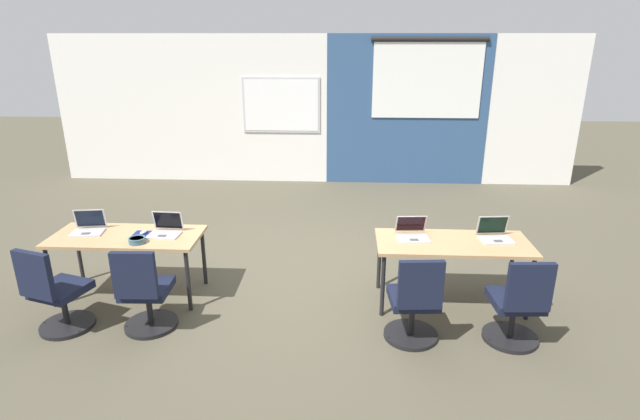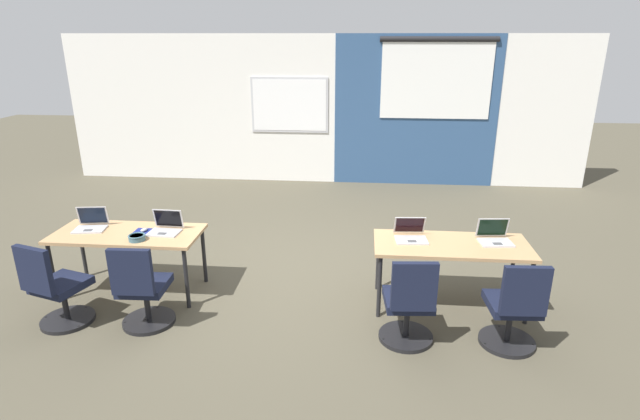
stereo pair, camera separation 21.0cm
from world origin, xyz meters
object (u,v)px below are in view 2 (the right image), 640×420
object	(u,v)px
mouse_near_left_inner	(144,230)
laptop_near_right_end	(495,237)
chair_near_right_end	(514,312)
laptop_near_left_inner	(165,228)
chair_near_right_inner	(409,308)
desk_near_right	(451,249)
laptop_near_left_end	(91,224)
desk_near_left	(128,237)
laptop_near_right_inner	(411,235)
chair_near_left_end	(56,292)
snack_bowl	(137,237)
chair_near_left_inner	(142,293)

from	to	relation	value
mouse_near_left_inner	laptop_near_right_end	xyz separation A→B (m)	(3.77, 0.05, 0.03)
chair_near_right_end	mouse_near_left_inner	bearing A→B (deg)	-14.83
laptop_near_left_inner	chair_near_right_inner	bearing A→B (deg)	-14.52
desk_near_right	chair_near_right_end	bearing A→B (deg)	-57.94
laptop_near_left_end	laptop_near_right_end	size ratio (longest dim) A/B	1.03
desk_near_left	laptop_near_right_inner	world-z (taller)	laptop_near_right_inner
laptop_near_left_end	laptop_near_left_inner	bearing A→B (deg)	-10.20
desk_near_right	mouse_near_left_inner	distance (m)	3.32
desk_near_right	laptop_near_right_inner	xyz separation A→B (m)	(-0.42, 0.09, 0.11)
laptop_near_right_end	chair_near_right_end	bearing A→B (deg)	-94.74
chair_near_right_inner	laptop_near_left_inner	bearing A→B (deg)	-21.68
chair_near_left_end	snack_bowl	bearing A→B (deg)	-121.97
desk_near_left	mouse_near_left_inner	xyz separation A→B (m)	(0.18, 0.04, 0.08)
laptop_near_left_end	snack_bowl	xyz separation A→B (m)	(0.66, -0.28, -0.01)
laptop_near_right_inner	chair_near_right_end	world-z (taller)	laptop_near_right_inner
laptop_near_left_inner	chair_near_left_inner	size ratio (longest dim) A/B	0.37
laptop_near_left_end	chair_near_left_end	bearing A→B (deg)	-96.60
laptop_near_right_end	snack_bowl	bearing A→B (deg)	178.58
mouse_near_left_inner	chair_near_left_end	world-z (taller)	chair_near_left_end
chair_near_right_inner	laptop_near_left_end	size ratio (longest dim) A/B	2.49
desk_near_left	laptop_near_left_end	world-z (taller)	laptop_near_left_end
laptop_near_left_inner	laptop_near_right_end	size ratio (longest dim) A/B	0.96
chair_near_right_inner	desk_near_right	bearing A→B (deg)	-126.99
chair_near_right_inner	laptop_near_left_end	world-z (taller)	laptop_near_left_end
desk_near_left	laptop_near_left_inner	xyz separation A→B (m)	(0.42, 0.05, 0.11)
chair_near_right_inner	laptop_near_left_end	xyz separation A→B (m)	(-3.47, 0.83, 0.39)
desk_near_right	laptop_near_right_inner	world-z (taller)	laptop_near_right_inner
laptop_near_left_end	laptop_near_right_end	world-z (taller)	laptop_near_left_end
mouse_near_left_inner	chair_near_left_inner	xyz separation A→B (m)	(0.26, -0.74, -0.36)
desk_near_right	mouse_near_left_inner	world-z (taller)	mouse_near_left_inner
desk_near_left	chair_near_left_inner	size ratio (longest dim) A/B	1.74
desk_near_left	chair_near_right_inner	xyz separation A→B (m)	(3.02, -0.75, -0.28)
laptop_near_right_inner	mouse_near_left_inner	size ratio (longest dim) A/B	3.21
chair_near_left_inner	chair_near_right_inner	bearing A→B (deg)	176.70
mouse_near_left_inner	chair_near_left_inner	world-z (taller)	chair_near_left_inner
chair_near_left_inner	desk_near_right	bearing A→B (deg)	-169.27
chair_near_right_inner	mouse_near_left_inner	distance (m)	2.97
chair_near_left_inner	chair_near_right_end	world-z (taller)	same
chair_near_left_end	laptop_near_right_end	bearing A→B (deg)	-152.10
chair_near_right_end	snack_bowl	distance (m)	3.82
laptop_near_left_inner	mouse_near_left_inner	distance (m)	0.24
mouse_near_left_inner	snack_bowl	world-z (taller)	snack_bowl
desk_near_left	chair_near_left_end	size ratio (longest dim) A/B	1.74
laptop_near_right_inner	chair_near_right_inner	bearing A→B (deg)	-98.49
laptop_near_right_end	laptop_near_right_inner	bearing A→B (deg)	174.25
desk_near_right	snack_bowl	xyz separation A→B (m)	(-3.29, -0.21, 0.10)
chair_near_left_inner	snack_bowl	size ratio (longest dim) A/B	5.18
chair_near_right_inner	mouse_near_left_inner	bearing A→B (deg)	-20.04
desk_near_right	laptop_near_right_inner	distance (m)	0.44
laptop_near_right_inner	laptop_near_left_end	size ratio (longest dim) A/B	0.96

